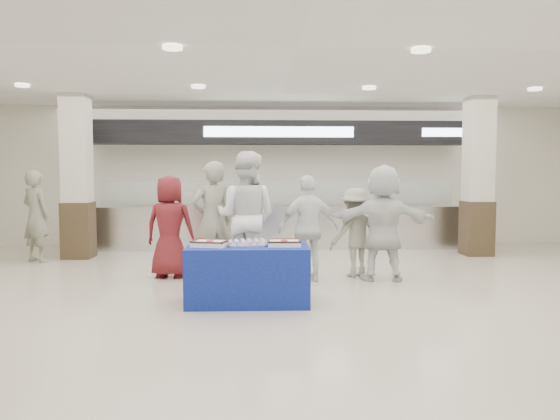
{
  "coord_description": "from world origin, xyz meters",
  "views": [
    {
      "loc": [
        -0.53,
        -6.66,
        1.69
      ],
      "look_at": [
        -0.14,
        1.6,
        1.12
      ],
      "focal_mm": 35.0,
      "sensor_mm": 36.0,
      "label": 1
    }
  ],
  "objects": [
    {
      "name": "ground",
      "position": [
        0.0,
        0.0,
        0.0
      ],
      "size": [
        14.0,
        14.0,
        0.0
      ],
      "primitive_type": "plane",
      "color": "beige",
      "rests_on": "ground"
    },
    {
      "name": "serving_line",
      "position": [
        0.0,
        5.4,
        1.16
      ],
      "size": [
        8.7,
        0.85,
        2.8
      ],
      "color": "silver",
      "rests_on": "ground"
    },
    {
      "name": "column_left",
      "position": [
        -4.0,
        4.2,
        1.53
      ],
      "size": [
        0.55,
        0.55,
        3.2
      ],
      "color": "#342617",
      "rests_on": "ground"
    },
    {
      "name": "column_right",
      "position": [
        4.0,
        4.2,
        1.53
      ],
      "size": [
        0.55,
        0.55,
        3.2
      ],
      "color": "#342617",
      "rests_on": "ground"
    },
    {
      "name": "display_table",
      "position": [
        -0.62,
        0.27,
        0.38
      ],
      "size": [
        1.56,
        0.8,
        0.75
      ],
      "primitive_type": "cube",
      "rotation": [
        0.0,
        0.0,
        -0.01
      ],
      "color": "navy",
      "rests_on": "ground"
    },
    {
      "name": "sheet_cake_left",
      "position": [
        -1.1,
        0.25,
        0.8
      ],
      "size": [
        0.49,
        0.42,
        0.09
      ],
      "color": "white",
      "rests_on": "display_table"
    },
    {
      "name": "sheet_cake_right",
      "position": [
        -0.15,
        0.25,
        0.79
      ],
      "size": [
        0.42,
        0.33,
        0.09
      ],
      "color": "white",
      "rests_on": "display_table"
    },
    {
      "name": "cupcake_tray",
      "position": [
        -0.63,
        0.31,
        0.78
      ],
      "size": [
        0.46,
        0.37,
        0.07
      ],
      "color": "#B8B8BD",
      "rests_on": "display_table"
    },
    {
      "name": "civilian_maroon",
      "position": [
        -1.88,
        2.1,
        0.82
      ],
      "size": [
        0.88,
        0.66,
        1.64
      ],
      "primitive_type": "imported",
      "rotation": [
        0.0,
        0.0,
        2.96
      ],
      "color": "maroon",
      "rests_on": "ground"
    },
    {
      "name": "soldier_a",
      "position": [
        -1.19,
        1.88,
        0.93
      ],
      "size": [
        0.8,
        0.67,
        1.86
      ],
      "primitive_type": "imported",
      "rotation": [
        0.0,
        0.0,
        3.54
      ],
      "color": "gray",
      "rests_on": "ground"
    },
    {
      "name": "chef_tall",
      "position": [
        -0.66,
        1.71,
        1.0
      ],
      "size": [
        1.16,
        1.02,
        2.01
      ],
      "primitive_type": "imported",
      "rotation": [
        0.0,
        0.0,
        2.84
      ],
      "color": "white",
      "rests_on": "ground"
    },
    {
      "name": "chef_short",
      "position": [
        0.3,
        1.68,
        0.82
      ],
      "size": [
        1.03,
        0.6,
        1.65
      ],
      "primitive_type": "imported",
      "rotation": [
        0.0,
        0.0,
        3.35
      ],
      "color": "white",
      "rests_on": "ground"
    },
    {
      "name": "soldier_b",
      "position": [
        1.1,
        2.04,
        0.72
      ],
      "size": [
        1.06,
        0.84,
        1.43
      ],
      "primitive_type": "imported",
      "rotation": [
        0.0,
        0.0,
        3.52
      ],
      "color": "gray",
      "rests_on": "ground"
    },
    {
      "name": "civilian_white",
      "position": [
        1.47,
        1.71,
        0.9
      ],
      "size": [
        1.71,
        0.64,
        1.81
      ],
      "primitive_type": "imported",
      "rotation": [
        0.0,
        0.0,
        3.08
      ],
      "color": "white",
      "rests_on": "ground"
    },
    {
      "name": "soldier_bg",
      "position": [
        -4.65,
        3.78,
        0.87
      ],
      "size": [
        0.76,
        0.67,
        1.74
      ],
      "primitive_type": "imported",
      "rotation": [
        0.0,
        0.0,
        2.63
      ],
      "color": "gray",
      "rests_on": "ground"
    }
  ]
}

